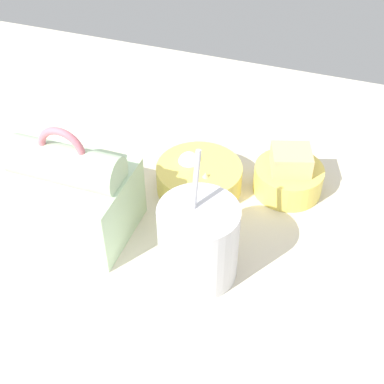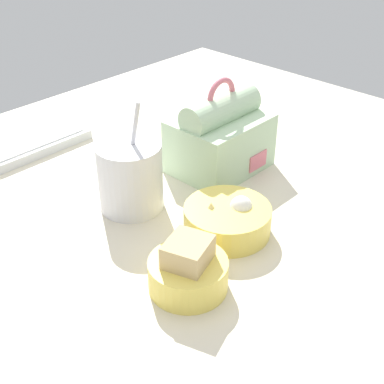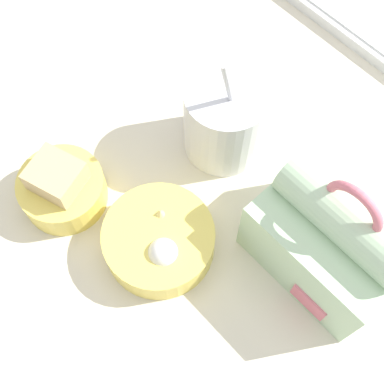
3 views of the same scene
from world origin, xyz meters
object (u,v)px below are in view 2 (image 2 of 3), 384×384
Objects in this scene: keyboard at (1,154)px; bento_bowl_snacks at (227,219)px; lunch_bag at (220,137)px; soup_cup at (130,175)px; bento_bowl_sandwich at (188,271)px.

bento_bowl_snacks is (12.01, -47.13, 1.39)cm from keyboard.
soup_cup reaches higher than lunch_bag.
bento_bowl_snacks is at bearing -135.81° from lunch_bag.
soup_cup is at bearing 68.87° from bento_bowl_sandwich.
bento_bowl_sandwich is (-1.36, -51.61, 1.88)cm from keyboard.
lunch_bag is 1.31× the size of bento_bowl_snacks.
bento_bowl_sandwich reaches higher than bento_bowl_snacks.
bento_bowl_snacks is (13.37, 4.48, -0.49)cm from bento_bowl_sandwich.
keyboard is 2.00× the size of lunch_bag.
bento_bowl_snacks is (5.40, -16.16, -3.56)cm from soup_cup.
soup_cup is 17.40cm from bento_bowl_snacks.
keyboard is 42.72cm from lunch_bag.
bento_bowl_sandwich is at bearing -111.13° from soup_cup.
soup_cup reaches higher than bento_bowl_snacks.
bento_bowl_sandwich is at bearing -161.49° from bento_bowl_snacks.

